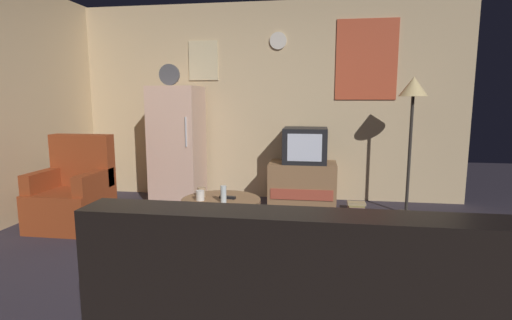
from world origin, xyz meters
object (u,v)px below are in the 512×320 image
(crt_tv, at_px, (305,145))
(coffee_table, at_px, (221,223))
(standing_lamp, at_px, (413,97))
(armchair, at_px, (74,195))
(fridge, at_px, (178,145))
(tv_stand, at_px, (302,184))
(mug_ceramic_white, at_px, (200,195))
(book_stack, at_px, (356,206))
(remote_control, at_px, (228,197))
(wine_glass, at_px, (223,194))
(mug_ceramic_tan, at_px, (202,192))

(crt_tv, height_order, coffee_table, crt_tv)
(standing_lamp, relative_size, coffee_table, 2.21)
(standing_lamp, xyz_separation_m, armchair, (-3.60, -0.98, -1.02))
(fridge, height_order, armchair, fridge)
(tv_stand, xyz_separation_m, mug_ceramic_white, (-0.86, -1.63, 0.21))
(book_stack, bearing_deg, remote_control, -133.26)
(tv_stand, relative_size, wine_glass, 5.60)
(tv_stand, bearing_deg, coffee_table, -113.68)
(wine_glass, distance_m, mug_ceramic_white, 0.23)
(coffee_table, xyz_separation_m, armchair, (-1.69, 0.34, 0.12))
(mug_ceramic_tan, relative_size, book_stack, 0.42)
(fridge, bearing_deg, mug_ceramic_tan, -62.49)
(crt_tv, xyz_separation_m, book_stack, (0.64, -0.15, -0.72))
(mug_ceramic_tan, bearing_deg, standing_lamp, 30.83)
(crt_tv, distance_m, mug_ceramic_tan, 1.77)
(remote_control, bearing_deg, book_stack, 57.17)
(standing_lamp, height_order, mug_ceramic_tan, standing_lamp)
(fridge, height_order, coffee_table, fridge)
(tv_stand, height_order, remote_control, tv_stand)
(crt_tv, height_order, mug_ceramic_tan, crt_tv)
(crt_tv, bearing_deg, remote_control, -113.22)
(fridge, relative_size, wine_glass, 11.80)
(armchair, height_order, book_stack, armchair)
(tv_stand, bearing_deg, mug_ceramic_tan, -120.43)
(standing_lamp, bearing_deg, armchair, -164.82)
(coffee_table, bearing_deg, wine_glass, -65.84)
(fridge, height_order, standing_lamp, fridge)
(armchair, bearing_deg, mug_ceramic_tan, -10.71)
(remote_control, bearing_deg, coffee_table, -139.83)
(mug_ceramic_white, xyz_separation_m, book_stack, (1.52, 1.48, -0.44))
(fridge, height_order, mug_ceramic_tan, fridge)
(mug_ceramic_white, relative_size, mug_ceramic_tan, 1.00)
(fridge, bearing_deg, remote_control, -55.46)
(standing_lamp, distance_m, mug_ceramic_white, 2.65)
(fridge, distance_m, tv_stand, 1.69)
(crt_tv, bearing_deg, mug_ceramic_white, -118.48)
(standing_lamp, height_order, mug_ceramic_white, standing_lamp)
(coffee_table, distance_m, mug_ceramic_tan, 0.34)
(fridge, xyz_separation_m, book_stack, (2.28, -0.06, -0.71))
(standing_lamp, relative_size, remote_control, 10.60)
(remote_control, xyz_separation_m, armchair, (-1.74, 0.31, -0.11))
(mug_ceramic_white, distance_m, mug_ceramic_tan, 0.13)
(remote_control, relative_size, armchair, 0.16)
(mug_ceramic_white, height_order, armchair, armchair)
(armchair, bearing_deg, wine_glass, -14.45)
(remote_control, bearing_deg, mug_ceramic_white, -145.68)
(crt_tv, xyz_separation_m, mug_ceramic_white, (-0.88, -1.62, -0.28))
(tv_stand, bearing_deg, standing_lamp, -11.13)
(fridge, distance_m, standing_lamp, 2.91)
(crt_tv, distance_m, standing_lamp, 1.36)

